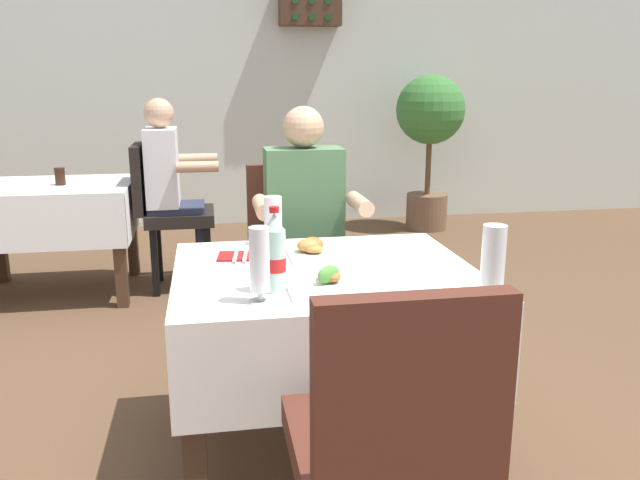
% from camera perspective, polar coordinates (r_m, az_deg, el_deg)
% --- Properties ---
extents(ground_plane, '(11.00, 11.00, 0.00)m').
position_cam_1_polar(ground_plane, '(2.63, 2.19, -17.50)').
color(ground_plane, brown).
extents(back_wall, '(11.00, 0.12, 2.83)m').
position_cam_1_polar(back_wall, '(6.29, -5.72, 14.38)').
color(back_wall, silver).
rests_on(back_wall, ground).
extents(main_dining_table, '(1.06, 0.91, 0.73)m').
position_cam_1_polar(main_dining_table, '(2.33, 0.43, -6.55)').
color(main_dining_table, white).
rests_on(main_dining_table, ground).
extents(chair_far_diner_seat, '(0.44, 0.50, 0.97)m').
position_cam_1_polar(chair_far_diner_seat, '(3.13, -2.35, -1.18)').
color(chair_far_diner_seat, '#4C2319').
rests_on(chair_far_diner_seat, ground).
extents(chair_near_camera_side, '(0.44, 0.50, 0.97)m').
position_cam_1_polar(chair_near_camera_side, '(1.59, 6.15, -17.27)').
color(chair_near_camera_side, '#4C2319').
rests_on(chair_near_camera_side, ground).
extents(seated_diner_far, '(0.50, 0.46, 1.26)m').
position_cam_1_polar(seated_diner_far, '(2.99, -1.27, 1.21)').
color(seated_diner_far, '#282D42').
rests_on(seated_diner_far, ground).
extents(plate_near_camera, '(0.25, 0.25, 0.07)m').
position_cam_1_polar(plate_near_camera, '(2.08, 0.66, -3.71)').
color(plate_near_camera, white).
rests_on(plate_near_camera, main_dining_table).
extents(plate_far_diner, '(0.23, 0.23, 0.06)m').
position_cam_1_polar(plate_far_diner, '(2.45, -0.55, -0.79)').
color(plate_far_diner, white).
rests_on(plate_far_diner, main_dining_table).
extents(beer_glass_left, '(0.07, 0.07, 0.23)m').
position_cam_1_polar(beer_glass_left, '(1.92, -5.38, -2.24)').
color(beer_glass_left, white).
rests_on(beer_glass_left, main_dining_table).
extents(beer_glass_middle, '(0.07, 0.07, 0.20)m').
position_cam_1_polar(beer_glass_middle, '(2.59, -4.19, 1.79)').
color(beer_glass_middle, white).
rests_on(beer_glass_middle, main_dining_table).
extents(beer_glass_right, '(0.07, 0.07, 0.22)m').
position_cam_1_polar(beer_glass_right, '(2.04, 15.11, -1.65)').
color(beer_glass_right, white).
rests_on(beer_glass_right, main_dining_table).
extents(cola_bottle_primary, '(0.07, 0.07, 0.27)m').
position_cam_1_polar(cola_bottle_primary, '(2.01, -4.02, -1.32)').
color(cola_bottle_primary, silver).
rests_on(cola_bottle_primary, main_dining_table).
extents(napkin_cutlery_set, '(0.18, 0.19, 0.01)m').
position_cam_1_polar(napkin_cutlery_set, '(2.44, -7.04, -1.40)').
color(napkin_cutlery_set, maroon).
rests_on(napkin_cutlery_set, main_dining_table).
extents(background_dining_table, '(1.01, 0.80, 0.73)m').
position_cam_1_polar(background_dining_table, '(4.47, -22.65, 2.31)').
color(background_dining_table, white).
rests_on(background_dining_table, ground).
extents(background_chair_right, '(0.50, 0.44, 0.97)m').
position_cam_1_polar(background_chair_right, '(4.37, -13.52, 2.85)').
color(background_chair_right, black).
rests_on(background_chair_right, ground).
extents(background_patron, '(0.46, 0.50, 1.26)m').
position_cam_1_polar(background_patron, '(4.34, -12.99, 4.91)').
color(background_patron, '#282D42').
rests_on(background_patron, ground).
extents(background_table_tumbler, '(0.06, 0.06, 0.11)m').
position_cam_1_polar(background_table_tumbler, '(4.38, -22.07, 5.25)').
color(background_table_tumbler, black).
rests_on(background_table_tumbler, background_dining_table).
extents(potted_plant_corner, '(0.62, 0.62, 1.42)m').
position_cam_1_polar(potted_plant_corner, '(6.03, 9.72, 9.86)').
color(potted_plant_corner, brown).
rests_on(potted_plant_corner, ground).
extents(wall_bottle_rack, '(0.56, 0.21, 0.42)m').
position_cam_1_polar(wall_bottle_rack, '(6.23, -0.89, 20.38)').
color(wall_bottle_rack, '#472D1E').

